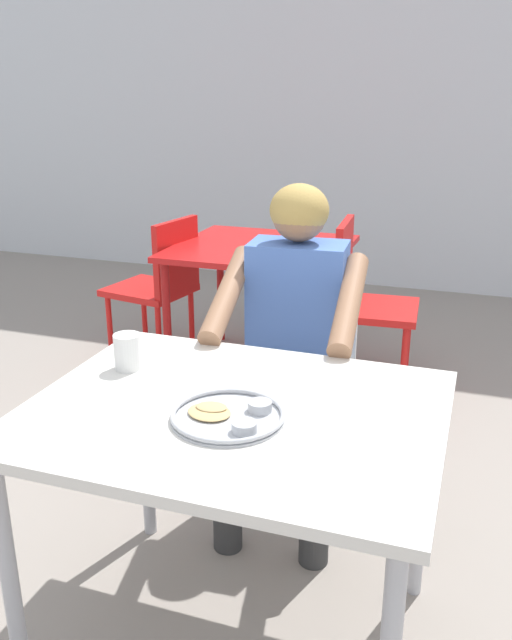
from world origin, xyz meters
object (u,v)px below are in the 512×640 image
table_foreground (235,435)px  diner_foreground (292,326)px  chair_foreground (303,360)px  thali_tray (229,415)px  drinking_cup (128,351)px  table_background_red (261,260)px  chair_red_left (160,281)px  chair_red_right (362,295)px

table_foreground → diner_foreground: 0.69m
chair_foreground → thali_tray: bearing=-85.9°
drinking_cup → thali_tray: bearing=-27.1°
drinking_cup → table_background_red: size_ratio=0.12×
thali_tray → chair_foreground: 1.00m
thali_tray → chair_red_left: chair_red_left is taller
table_foreground → table_background_red: bearing=106.6°
thali_tray → table_background_red: bearing=106.3°
chair_red_right → chair_red_left: bearing=-179.9°
chair_red_left → diner_foreground: bearing=-45.9°
thali_tray → diner_foreground: 0.75m
table_background_red → chair_red_right: (0.56, -0.06, -0.12)m
table_foreground → thali_tray: 0.11m
chair_red_right → drinking_cup: bearing=-103.0°
drinking_cup → chair_red_right: size_ratio=0.12×
chair_red_right → diner_foreground: bearing=-92.7°
table_foreground → chair_foreground: chair_foreground is taller
chair_red_left → chair_red_right: bearing=0.1°
table_foreground → diner_foreground: diner_foreground is taller
chair_foreground → table_background_red: 1.10m
diner_foreground → table_background_red: size_ratio=1.34×
chair_red_left → table_background_red: bearing=6.6°
chair_foreground → chair_red_right: bearing=85.9°
table_foreground → drinking_cup: bearing=160.6°
table_foreground → thali_tray: bearing=-80.3°
thali_tray → diner_foreground: (-0.06, 0.75, -0.03)m
thali_tray → diner_foreground: size_ratio=0.23×
table_foreground → chair_red_left: bearing=122.0°
table_background_red → chair_red_left: bearing=-173.4°
chair_foreground → chair_red_right: chair_red_right is taller
diner_foreground → chair_red_right: 1.14m
table_foreground → table_background_red: size_ratio=1.17×
chair_red_left → chair_red_right: 1.14m
chair_red_left → table_foreground: bearing=-58.0°
drinking_cup → chair_foreground: chair_foreground is taller
chair_foreground → table_background_red: chair_foreground is taller
table_foreground → diner_foreground: (-0.04, 0.68, 0.06)m
chair_foreground → chair_red_left: (-1.07, 0.90, -0.02)m
thali_tray → chair_red_right: 1.89m
thali_tray → table_foreground: bearing=99.7°
table_foreground → thali_tray: (0.01, -0.07, 0.09)m
drinking_cup → table_background_red: bearing=95.9°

